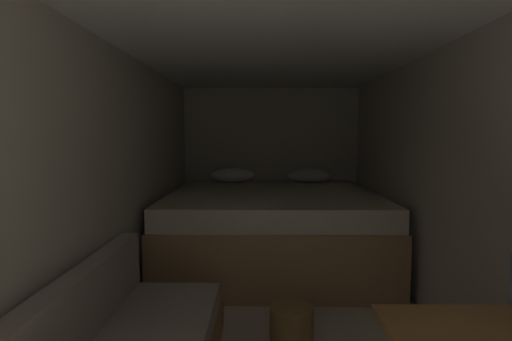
% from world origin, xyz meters
% --- Properties ---
extents(wall_back, '(2.33, 0.05, 1.95)m').
position_xyz_m(wall_back, '(0.00, 4.73, 0.98)').
color(wall_back, beige).
rests_on(wall_back, ground).
extents(wall_left, '(0.05, 5.23, 1.95)m').
position_xyz_m(wall_left, '(-1.14, 2.09, 0.98)').
color(wall_left, beige).
rests_on(wall_left, ground).
extents(wall_right, '(0.05, 5.23, 1.95)m').
position_xyz_m(wall_right, '(1.14, 2.09, 0.98)').
color(wall_right, beige).
rests_on(wall_right, ground).
extents(ceiling_slab, '(2.33, 5.23, 0.05)m').
position_xyz_m(ceiling_slab, '(0.00, 2.09, 1.98)').
color(ceiling_slab, white).
rests_on(ceiling_slab, wall_left).
extents(bed, '(2.11, 2.01, 0.94)m').
position_xyz_m(bed, '(0.00, 3.67, 0.39)').
color(bed, tan).
rests_on(bed, ground).
extents(wicker_basket, '(0.29, 0.29, 0.22)m').
position_xyz_m(wicker_basket, '(0.09, 2.17, 0.11)').
color(wicker_basket, olive).
rests_on(wicker_basket, ground).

